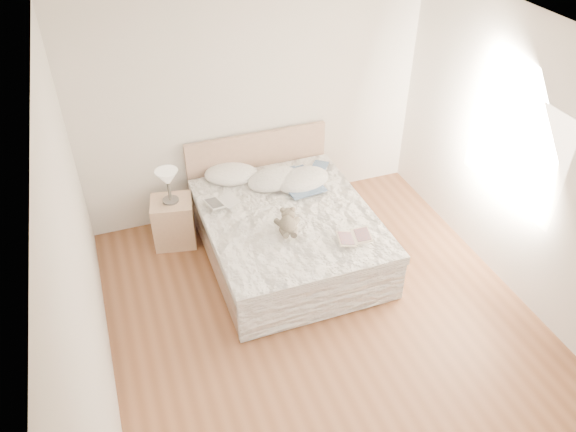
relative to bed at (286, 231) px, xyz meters
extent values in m
cube|color=brown|center=(0.00, -1.19, -0.31)|extent=(4.00, 4.50, 0.00)
cube|color=white|center=(0.00, -1.19, 2.39)|extent=(4.00, 4.50, 0.00)
cube|color=silver|center=(0.00, 1.06, 1.04)|extent=(4.00, 0.02, 2.70)
cube|color=silver|center=(-2.00, -1.19, 1.04)|extent=(0.02, 4.50, 2.70)
cube|color=silver|center=(2.00, -1.19, 1.04)|extent=(0.02, 4.50, 2.70)
cube|color=white|center=(1.99, -0.89, 1.14)|extent=(0.02, 1.30, 1.10)
cube|color=tan|center=(0.00, -0.04, -0.21)|extent=(1.68, 2.08, 0.20)
cube|color=white|center=(0.00, -0.04, 0.04)|extent=(1.60, 2.00, 0.30)
cube|color=white|center=(0.00, -0.09, 0.23)|extent=(1.72, 2.05, 0.10)
cube|color=tan|center=(0.00, 1.00, 0.19)|extent=(1.70, 0.06, 1.00)
cube|color=tan|center=(-1.11, 0.63, -0.03)|extent=(0.52, 0.48, 0.56)
cylinder|color=#524C47|center=(-1.11, 0.63, 0.26)|extent=(0.18, 0.18, 0.02)
cylinder|color=#3D3933|center=(-1.11, 0.63, 0.40)|extent=(0.03, 0.03, 0.24)
cone|color=#F2E5CB|center=(-1.11, 0.63, 0.55)|extent=(0.29, 0.29, 0.18)
ellipsoid|color=white|center=(-0.37, 0.81, 0.33)|extent=(0.72, 0.60, 0.18)
ellipsoid|color=silver|center=(0.05, 0.54, 0.33)|extent=(0.69, 0.54, 0.19)
ellipsoid|color=silver|center=(0.35, 0.42, 0.33)|extent=(0.73, 0.59, 0.19)
cube|color=silver|center=(-0.61, 0.31, 0.32)|extent=(0.40, 0.32, 0.03)
cube|color=beige|center=(0.46, -0.71, 0.32)|extent=(0.40, 0.31, 0.02)
camera|label=1|loc=(-1.63, -4.52, 3.80)|focal=35.00mm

